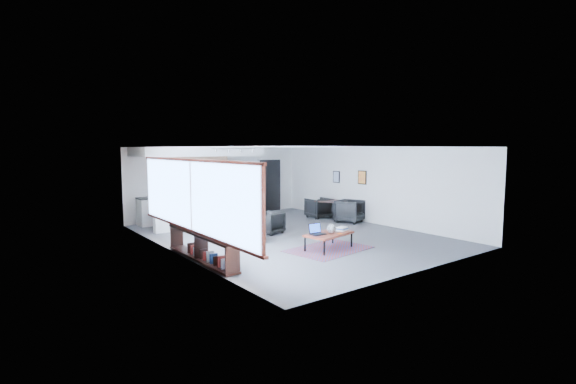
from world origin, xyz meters
TOP-DOWN VIEW (x-y plane):
  - room at (0.00, 0.00)m, footprint 7.02×9.02m
  - window at (-3.46, -0.90)m, footprint 0.10×5.95m
  - console at (-3.30, -1.05)m, footprint 0.35×3.00m
  - kitchenette at (-1.20, 3.71)m, footprint 4.20×1.96m
  - doorway at (2.30, 4.42)m, footprint 1.10×0.12m
  - track_light at (-0.59, 2.20)m, footprint 1.60×0.07m
  - wall_art_lower at (3.47, 0.40)m, footprint 0.03×0.38m
  - wall_art_upper at (3.47, 1.70)m, footprint 0.03×0.34m
  - kilim_rug at (-0.24, -1.95)m, footprint 2.24×1.68m
  - coffee_table at (-0.24, -1.95)m, footprint 1.41×0.94m
  - laptop at (-0.57, -1.86)m, footprint 0.37×0.31m
  - ceramic_pot at (-0.19, -2.00)m, footprint 0.23×0.23m
  - book_stack at (0.26, -1.91)m, footprint 0.37×0.33m
  - coaster at (-0.08, -2.18)m, footprint 0.12×0.12m
  - armchair_left at (-1.38, -0.02)m, footprint 0.80×0.77m
  - armchair_right at (-0.33, 0.60)m, footprint 0.85×0.82m
  - floor_lamp at (-1.01, 1.23)m, footprint 0.61×0.61m
  - dining_table at (2.87, 1.42)m, footprint 1.08×1.08m
  - dining_chair_near at (3.00, 0.50)m, footprint 0.91×0.88m
  - dining_chair_far at (2.76, 1.88)m, footprint 0.71×0.67m
  - microwave at (-0.66, 4.15)m, footprint 0.63×0.40m

SIDE VIEW (x-z plane):
  - kilim_rug at x=-0.24m, z-range 0.00..0.01m
  - console at x=-3.30m, z-range -0.07..0.73m
  - armchair_left at x=-1.38m, z-range 0.00..0.69m
  - dining_chair_far at x=2.76m, z-range 0.00..0.69m
  - armchair_right at x=-0.33m, z-range 0.00..0.73m
  - dining_chair_near at x=3.00m, z-range 0.00..0.74m
  - coffee_table at x=-0.24m, z-range 0.18..0.60m
  - coaster at x=-0.08m, z-range 0.42..0.43m
  - book_stack at x=0.26m, z-range 0.42..0.52m
  - laptop at x=-0.57m, z-range 0.37..0.63m
  - ceramic_pot at x=-0.19m, z-range 0.42..0.66m
  - dining_table at x=2.87m, z-range 0.28..0.97m
  - doorway at x=2.30m, z-range 0.00..2.15m
  - microwave at x=-0.66m, z-range 0.93..1.33m
  - room at x=0.00m, z-range -0.01..2.61m
  - kitchenette at x=-1.20m, z-range 0.08..2.68m
  - window at x=-3.46m, z-range 0.63..2.29m
  - floor_lamp at x=-1.01m, z-range 0.63..2.32m
  - wall_art_upper at x=3.47m, z-range 1.28..1.72m
  - wall_art_lower at x=3.47m, z-range 1.31..1.79m
  - track_light at x=-0.59m, z-range 2.45..2.60m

